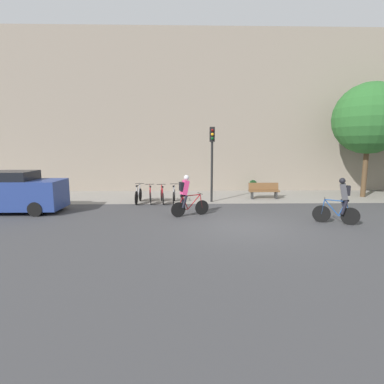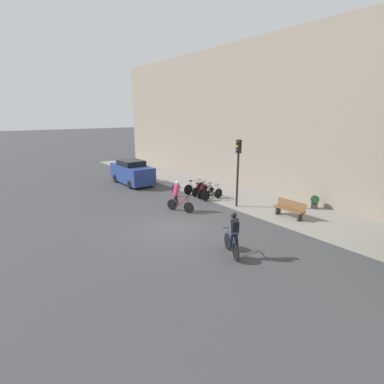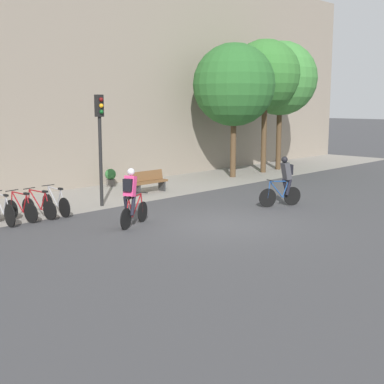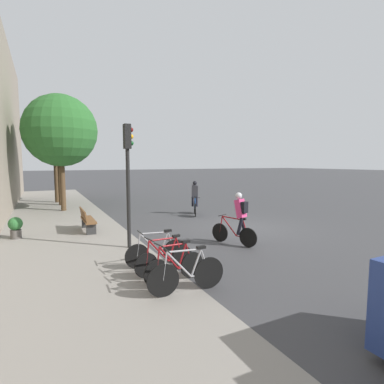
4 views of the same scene
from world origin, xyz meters
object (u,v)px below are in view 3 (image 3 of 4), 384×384
Objects in this scene: potted_plant at (111,177)px; bench at (149,181)px; parked_bike_3 at (56,203)px; traffic_light_pole at (100,130)px; cyclist_grey at (285,180)px; cyclist_pink at (131,196)px; parked_bike_1 at (21,209)px; parked_bike_2 at (39,206)px; parked_bike_0 at (2,211)px.

bench is at bearing -88.60° from potted_plant.
traffic_light_pole is (1.99, 0.19, 2.31)m from parked_bike_3.
cyclist_grey is 1.05× the size of bench.
cyclist_grey reaches higher than cyclist_pink.
bench is at bearing 9.86° from parked_bike_1.
potted_plant is (4.34, 6.64, -0.51)m from cyclist_pink.
cyclist_pink is at bearing 166.55° from cyclist_grey.
potted_plant is at bearing 29.76° from parked_bike_1.
traffic_light_pole is at bearing 67.42° from cyclist_pink.
cyclist_pink is 3.20m from parked_bike_3.
parked_bike_2 is at bearing -179.95° from parked_bike_3.
cyclist_pink reaches higher than potted_plant.
cyclist_pink is 1.13× the size of parked_bike_1.
potted_plant is (5.58, 3.55, 0.06)m from parked_bike_2.
parked_bike_3 is 2.16× the size of potted_plant.
parked_bike_1 is 3.98m from traffic_light_pole.
parked_bike_1 is at bearing 149.81° from cyclist_grey.
cyclist_pink reaches higher than parked_bike_2.
traffic_light_pole is 5.02× the size of potted_plant.
parked_bike_0 reaches higher than parked_bike_3.
traffic_light_pole is at bearing 2.78° from parked_bike_0.
cyclist_pink is 3.66m from parked_bike_1.
cyclist_grey reaches higher than potted_plant.
cyclist_grey is 0.45× the size of traffic_light_pole.
potted_plant is at bearing 27.47° from parked_bike_0.
cyclist_grey is at bearing -75.30° from bench.
traffic_light_pole is (2.61, 0.19, 2.32)m from parked_bike_2.
potted_plant is (-0.06, 2.46, -0.03)m from bench.
parked_bike_1 is at bearing -176.69° from traffic_light_pole.
parked_bike_2 is at bearing -175.88° from traffic_light_pole.
cyclist_grey reaches higher than parked_bike_3.
cyclist_grey is (5.86, -1.40, 0.00)m from cyclist_pink.
parked_bike_1 is at bearing 179.88° from parked_bike_2.
cyclist_grey is 1.09× the size of parked_bike_2.
parked_bike_1 is 2.00× the size of potted_plant.
parked_bike_2 reaches higher than potted_plant.
traffic_light_pole is at bearing 5.38° from parked_bike_3.
parked_bike_1 is 0.40× the size of traffic_light_pole.
potted_plant is at bearing 48.50° from traffic_light_pole.
parked_bike_1 is (-7.73, 4.50, -0.56)m from cyclist_grey.
cyclist_pink is 0.99× the size of cyclist_grey.
parked_bike_3 is at bearing 101.48° from cyclist_pink.
bench reaches higher than potted_plant.
parked_bike_3 reaches higher than parked_bike_2.
cyclist_pink is 4.00m from parked_bike_0.
parked_bike_3 reaches higher than parked_bike_1.
parked_bike_3 is (0.62, 0.00, 0.01)m from parked_bike_2.
parked_bike_0 is (-8.35, 4.50, -0.54)m from cyclist_grey.
cyclist_grey is 6.72m from traffic_light_pole.
cyclist_pink is at bearing -78.52° from parked_bike_3.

